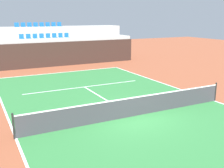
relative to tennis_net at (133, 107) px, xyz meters
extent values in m
plane|color=brown|center=(0.00, 0.00, -0.51)|extent=(80.00, 80.00, 0.00)
cube|color=#2D7238|center=(0.00, 0.00, -0.50)|extent=(11.00, 24.00, 0.01)
cube|color=white|center=(0.00, 11.95, -0.50)|extent=(11.00, 0.10, 0.00)
cube|color=white|center=(-5.45, 0.00, -0.50)|extent=(0.10, 24.00, 0.00)
cube|color=white|center=(5.45, 0.00, -0.50)|extent=(0.10, 24.00, 0.00)
cube|color=white|center=(0.00, 6.40, -0.50)|extent=(8.26, 0.10, 0.00)
cube|color=white|center=(0.00, 3.20, -0.50)|extent=(0.10, 6.40, 0.00)
cube|color=black|center=(0.00, 15.26, 0.65)|extent=(18.01, 0.30, 2.33)
cube|color=#9E9E99|center=(0.00, 16.61, 0.82)|extent=(18.01, 2.40, 2.66)
cube|color=#9E9E99|center=(0.00, 19.01, 1.33)|extent=(18.01, 2.40, 3.68)
cube|color=#145193|center=(-2.24, 16.61, 2.17)|extent=(0.44, 0.44, 0.04)
cube|color=#145193|center=(-2.24, 16.81, 2.39)|extent=(0.44, 0.04, 0.40)
cube|color=#145193|center=(-1.60, 16.61, 2.17)|extent=(0.44, 0.44, 0.04)
cube|color=#145193|center=(-1.60, 16.81, 2.39)|extent=(0.44, 0.04, 0.40)
cube|color=#145193|center=(-0.96, 16.61, 2.17)|extent=(0.44, 0.44, 0.04)
cube|color=#145193|center=(-0.96, 16.81, 2.39)|extent=(0.44, 0.04, 0.40)
cube|color=#145193|center=(-0.32, 16.61, 2.17)|extent=(0.44, 0.44, 0.04)
cube|color=#145193|center=(-0.32, 16.81, 2.39)|extent=(0.44, 0.04, 0.40)
cube|color=#145193|center=(0.32, 16.61, 2.17)|extent=(0.44, 0.44, 0.04)
cube|color=#145193|center=(0.32, 16.81, 2.39)|extent=(0.44, 0.04, 0.40)
cube|color=#145193|center=(0.96, 16.61, 2.17)|extent=(0.44, 0.44, 0.04)
cube|color=#145193|center=(0.96, 16.81, 2.39)|extent=(0.44, 0.04, 0.40)
cube|color=#145193|center=(1.60, 16.61, 2.17)|extent=(0.44, 0.44, 0.04)
cube|color=#145193|center=(1.60, 16.81, 2.39)|extent=(0.44, 0.04, 0.40)
cube|color=#145193|center=(2.24, 16.61, 2.17)|extent=(0.44, 0.44, 0.04)
cube|color=#145193|center=(2.24, 16.81, 2.39)|extent=(0.44, 0.04, 0.40)
cube|color=#145193|center=(-2.24, 19.01, 3.19)|extent=(0.44, 0.44, 0.04)
cube|color=#145193|center=(-2.24, 19.21, 3.41)|extent=(0.44, 0.04, 0.40)
cube|color=#145193|center=(-1.60, 19.01, 3.19)|extent=(0.44, 0.44, 0.04)
cube|color=#145193|center=(-1.60, 19.21, 3.41)|extent=(0.44, 0.04, 0.40)
cube|color=#145193|center=(-0.96, 19.01, 3.19)|extent=(0.44, 0.44, 0.04)
cube|color=#145193|center=(-0.96, 19.21, 3.41)|extent=(0.44, 0.04, 0.40)
cube|color=#145193|center=(-0.32, 19.01, 3.19)|extent=(0.44, 0.44, 0.04)
cube|color=#145193|center=(-0.32, 19.21, 3.41)|extent=(0.44, 0.04, 0.40)
cube|color=#145193|center=(0.32, 19.01, 3.19)|extent=(0.44, 0.44, 0.04)
cube|color=#145193|center=(0.32, 19.21, 3.41)|extent=(0.44, 0.04, 0.40)
cube|color=#145193|center=(0.96, 19.01, 3.19)|extent=(0.44, 0.44, 0.04)
cube|color=#145193|center=(0.96, 19.21, 3.41)|extent=(0.44, 0.04, 0.40)
cube|color=#145193|center=(1.60, 19.01, 3.19)|extent=(0.44, 0.44, 0.04)
cube|color=#145193|center=(1.60, 19.21, 3.41)|extent=(0.44, 0.04, 0.40)
cube|color=#145193|center=(2.24, 19.01, 3.19)|extent=(0.44, 0.44, 0.04)
cube|color=#145193|center=(2.24, 19.21, 3.41)|extent=(0.44, 0.04, 0.40)
cylinder|color=black|center=(-5.50, 0.00, 0.04)|extent=(0.08, 0.08, 1.07)
cylinder|color=black|center=(5.50, 0.00, 0.04)|extent=(0.08, 0.08, 1.07)
cube|color=#333338|center=(0.00, 0.00, -0.04)|extent=(10.90, 0.02, 0.92)
cube|color=white|center=(0.00, 0.00, 0.45)|extent=(10.90, 0.04, 0.05)
camera|label=1|loc=(-6.64, -10.66, 4.22)|focal=43.88mm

